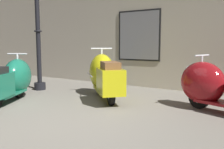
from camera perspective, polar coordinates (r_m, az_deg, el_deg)
name	(u,v)px	position (r m, az deg, el deg)	size (l,w,h in m)	color
ground_plane	(61,125)	(3.62, -11.75, -11.44)	(60.00, 60.00, 0.00)	slate
showroom_back_wall	(165,13)	(6.47, 12.13, 13.67)	(18.00, 0.63, 3.81)	#BCB29E
scooter_0	(12,79)	(5.35, -22.17, -1.05)	(1.12, 1.59, 0.95)	black
scooter_1	(104,75)	(5.25, -1.84, -0.15)	(1.58, 1.57, 1.06)	black
scooter_2	(216,86)	(4.47, 22.94, -2.56)	(1.63, 0.91, 0.96)	black
lamppost	(38,23)	(6.40, -16.83, 11.29)	(0.31, 0.31, 2.80)	black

